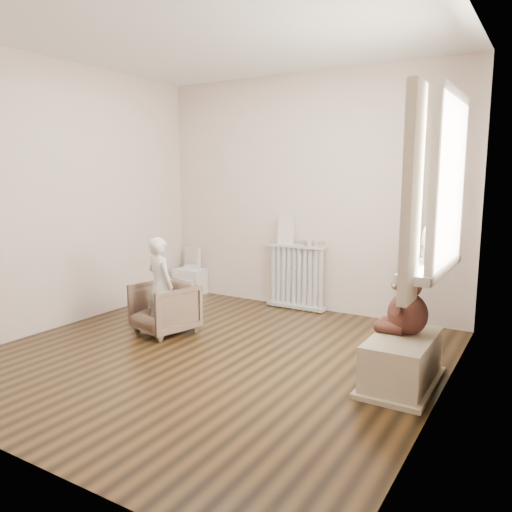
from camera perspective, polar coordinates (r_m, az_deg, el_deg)
The scene contains 19 objects.
floor at distance 4.31m, azimuth -4.88°, elevation -11.22°, with size 3.60×3.60×0.01m, color black.
ceiling at distance 4.18m, azimuth -5.42°, elevation 24.37°, with size 3.60×3.60×0.01m, color white.
back_wall at distance 5.60m, azimuth 5.84°, elevation 7.11°, with size 3.60×0.02×2.60m, color beige.
left_wall at distance 5.31m, azimuth -21.17°, elevation 6.42°, with size 0.02×3.60×2.60m, color beige.
right_wall at distance 3.32m, azimuth 20.96°, elevation 5.07°, with size 0.02×3.60×2.60m, color beige.
window at distance 3.62m, azimuth 21.32°, elevation 7.73°, with size 0.03×0.90×1.10m, color white.
window_sill at distance 3.69m, azimuth 19.41°, elevation -1.21°, with size 0.22×1.10×0.06m, color silver.
curtain_left at distance 3.09m, azimuth 17.40°, elevation 6.66°, with size 0.06×0.26×1.30m, color #BAAE95.
curtain_right at distance 4.20m, azimuth 21.12°, elevation 7.05°, with size 0.06×0.26×1.30m, color #BAAE95.
radiator at distance 5.62m, azimuth 4.66°, elevation -2.21°, with size 0.70×0.13×0.73m, color silver.
paper_doll at distance 5.61m, azimuth 3.43°, elevation 2.98°, with size 0.19×0.02×0.32m, color beige.
tin_a at distance 5.50m, azimuth 6.04°, elevation 1.50°, with size 0.11×0.11×0.07m, color #A59E8C.
tin_b at distance 5.44m, azimuth 7.43°, elevation 1.31°, with size 0.09×0.09×0.05m, color #A59E8C.
toy_vanity at distance 6.41m, azimuth -7.55°, elevation -1.88°, with size 0.37×0.27×0.59m, color silver.
armchair at distance 4.89m, azimuth -10.41°, elevation -5.87°, with size 0.52×0.53×0.48m, color brown.
child at distance 4.80m, azimuth -10.89°, elevation -3.29°, with size 0.33×0.22×0.91m, color silver.
toy_bench at distance 3.82m, azimuth 16.35°, elevation -11.16°, with size 0.41×0.77×0.36m, color beige.
teddy_bear at distance 3.77m, azimuth 17.05°, elevation -4.00°, with size 0.38×0.29×0.46m, color #3A1C16, non-canonical shape.
plush_cat at distance 3.69m, azimuth 19.42°, elevation 0.83°, with size 0.17×0.28×0.24m, color gray, non-canonical shape.
Camera 1 is at (2.38, -3.27, 1.51)m, focal length 35.00 mm.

